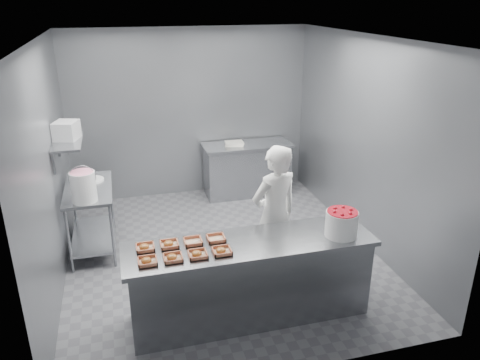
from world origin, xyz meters
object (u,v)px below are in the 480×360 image
at_px(tray_4, 145,247).
at_px(tray_1, 173,258).
at_px(tray_2, 197,254).
at_px(glaze_bucket, 83,186).
at_px(back_counter, 247,169).
at_px(appliance, 66,130).
at_px(tray_7, 216,238).
at_px(service_counter, 250,279).
at_px(tray_5, 169,244).
at_px(worker, 274,216).
at_px(tray_3, 222,251).
at_px(strawberry_tub, 342,223).
at_px(tray_0, 147,261).
at_px(tray_6, 193,241).
at_px(prep_table, 91,209).

bearing_deg(tray_4, tray_1, -48.18).
xyz_separation_m(tray_2, glaze_bucket, (-1.09, 1.64, 0.18)).
height_order(back_counter, appliance, appliance).
bearing_deg(appliance, tray_7, -33.84).
height_order(service_counter, appliance, appliance).
relative_size(back_counter, tray_5, 8.01).
height_order(tray_2, glaze_bucket, glaze_bucket).
relative_size(worker, appliance, 5.66).
relative_size(back_counter, tray_2, 8.01).
height_order(back_counter, tray_3, tray_3).
distance_m(tray_4, tray_5, 0.24).
bearing_deg(tray_1, back_counter, 63.15).
bearing_deg(glaze_bucket, tray_7, -45.81).
distance_m(tray_1, tray_2, 0.24).
xyz_separation_m(tray_1, strawberry_tub, (1.77, 0.02, 0.13)).
height_order(tray_0, tray_3, same).
xyz_separation_m(tray_5, tray_7, (0.48, 0.00, -0.00)).
xyz_separation_m(tray_7, appliance, (-1.49, 1.86, 0.76)).
bearing_deg(strawberry_tub, appliance, 142.89).
bearing_deg(worker, glaze_bucket, -41.48).
bearing_deg(tray_5, tray_2, -48.18).
bearing_deg(worker, tray_6, 5.77).
height_order(tray_0, glaze_bucket, glaze_bucket).
height_order(tray_7, glaze_bucket, glaze_bucket).
relative_size(tray_1, strawberry_tub, 0.55).
bearing_deg(appliance, tray_6, -38.64).
relative_size(back_counter, tray_7, 8.01).
bearing_deg(tray_3, strawberry_tub, 1.03).
bearing_deg(back_counter, service_counter, -105.48).
xyz_separation_m(glaze_bucket, appliance, (-0.15, 0.48, 0.58)).
bearing_deg(tray_7, worker, 30.27).
bearing_deg(tray_3, tray_4, 159.57).
xyz_separation_m(back_counter, tray_4, (-1.95, -3.12, 0.47)).
bearing_deg(tray_0, prep_table, 105.99).
relative_size(tray_3, tray_6, 1.00).
relative_size(prep_table, tray_4, 6.40).
bearing_deg(tray_7, tray_6, 180.00).
bearing_deg(worker, appliance, -49.66).
relative_size(tray_2, tray_6, 1.00).
bearing_deg(tray_2, worker, 35.19).
distance_m(tray_3, tray_6, 0.36).
bearing_deg(tray_7, tray_1, -150.95).
bearing_deg(tray_1, tray_3, 0.00).
height_order(tray_0, appliance, appliance).
relative_size(tray_2, worker, 0.11).
distance_m(prep_table, tray_5, 2.03).
bearing_deg(tray_5, tray_0, -131.82).
relative_size(prep_table, back_counter, 0.80).
bearing_deg(appliance, strawberry_tub, -19.72).
bearing_deg(tray_7, glaze_bucket, 134.19).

